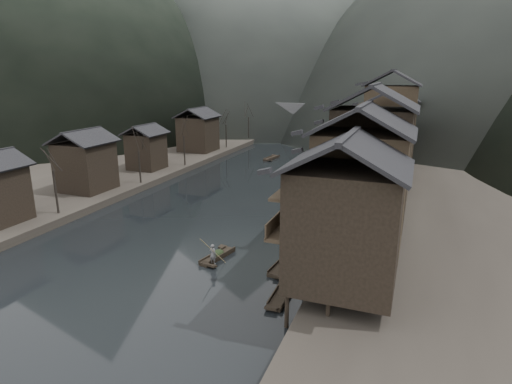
% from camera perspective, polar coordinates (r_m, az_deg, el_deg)
% --- Properties ---
extents(water, '(300.00, 300.00, 0.00)m').
position_cam_1_polar(water, '(44.10, -9.89, -6.67)').
color(water, black).
rests_on(water, ground).
extents(right_bank, '(40.00, 200.00, 1.80)m').
position_cam_1_polar(right_bank, '(77.71, 30.48, 1.90)').
color(right_bank, '#2D2823').
rests_on(right_bank, ground).
extents(left_bank, '(40.00, 200.00, 1.20)m').
position_cam_1_polar(left_bank, '(95.00, -15.99, 5.48)').
color(left_bank, '#2D2823').
rests_on(left_bank, ground).
extents(stilt_houses, '(9.00, 67.60, 17.11)m').
position_cam_1_polar(stilt_houses, '(54.54, 16.51, 7.04)').
color(stilt_houses, black).
rests_on(stilt_houses, ground).
extents(left_houses, '(8.10, 53.20, 8.73)m').
position_cam_1_polar(left_houses, '(69.89, -16.34, 6.12)').
color(left_houses, black).
rests_on(left_houses, left_bank).
extents(bare_trees, '(3.77, 74.47, 7.53)m').
position_cam_1_polar(bare_trees, '(71.86, -11.73, 7.38)').
color(bare_trees, black).
rests_on(bare_trees, left_bank).
extents(moored_sampans, '(3.20, 67.09, 0.47)m').
position_cam_1_polar(moored_sampans, '(61.83, 11.41, 0.05)').
color(moored_sampans, black).
rests_on(moored_sampans, water).
extents(midriver_boats, '(14.59, 34.64, 0.45)m').
position_cam_1_polar(midriver_boats, '(91.95, 7.60, 5.38)').
color(midriver_boats, black).
rests_on(midriver_boats, water).
extents(stone_bridge, '(40.00, 6.00, 9.00)m').
position_cam_1_polar(stone_bridge, '(109.54, 9.61, 9.56)').
color(stone_bridge, '#4C4C4F').
rests_on(stone_bridge, ground).
extents(hero_sampan, '(1.83, 4.77, 0.43)m').
position_cam_1_polar(hero_sampan, '(40.15, -5.14, -8.50)').
color(hero_sampan, black).
rests_on(hero_sampan, water).
extents(cargo_heap, '(1.04, 1.36, 0.62)m').
position_cam_1_polar(cargo_heap, '(40.12, -5.09, -7.67)').
color(cargo_heap, black).
rests_on(cargo_heap, hero_sampan).
extents(boatman, '(0.73, 0.52, 1.86)m').
position_cam_1_polar(boatman, '(38.22, -5.79, -7.92)').
color(boatman, '#5F5E61').
rests_on(boatman, hero_sampan).
extents(bamboo_pole, '(1.49, 2.67, 3.44)m').
position_cam_1_polar(bamboo_pole, '(37.15, -5.63, -4.22)').
color(bamboo_pole, '#8C7A51').
rests_on(bamboo_pole, boatman).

